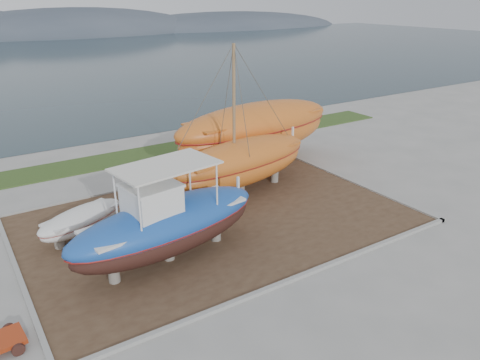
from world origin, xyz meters
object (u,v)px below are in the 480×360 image
blue_caique (166,214)px  white_dinghy (82,223)px  orange_sailboat (241,123)px  orange_bare_hull (256,135)px

blue_caique → white_dinghy: (-2.44, 3.98, -1.42)m
blue_caique → orange_sailboat: orange_sailboat is taller
orange_sailboat → blue_caique: bearing=-155.2°
blue_caique → orange_sailboat: bearing=25.1°
orange_sailboat → white_dinghy: bearing=172.4°
white_dinghy → orange_bare_hull: 12.75m
orange_sailboat → orange_bare_hull: 5.33m
white_dinghy → orange_sailboat: 9.34m
blue_caique → orange_bare_hull: 12.35m
orange_sailboat → orange_bare_hull: orange_sailboat is taller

